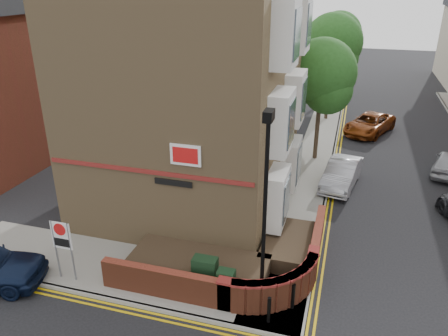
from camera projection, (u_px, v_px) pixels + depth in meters
ground at (201, 320)px, 13.30m from camera, size 120.00×120.00×0.00m
pavement_corner at (122, 270)px, 15.51m from camera, size 13.00×3.00×0.12m
pavement_main at (318, 147)px, 26.81m from camera, size 2.00×32.00×0.12m
kerb_side at (100, 297)px, 14.19m from camera, size 13.00×0.15×0.12m
kerb_main_near at (334, 148)px, 26.55m from camera, size 0.15×32.00×0.12m
yellow_lines_side at (96, 303)px, 13.99m from camera, size 13.00×0.28×0.01m
yellow_lines_main at (339, 150)px, 26.51m from camera, size 0.28×32.00×0.01m
corner_building at (197, 64)px, 18.58m from camera, size 8.95×10.40×13.60m
garden_wall at (224, 272)px, 15.49m from camera, size 6.80×6.00×1.20m
lamppost at (265, 213)px, 12.60m from camera, size 0.25×0.50×6.30m
utility_cabinet_large at (205, 274)px, 14.23m from camera, size 0.80×0.45×1.20m
utility_cabinet_small at (226, 285)px, 13.78m from camera, size 0.55×0.40×1.10m
bollard_near at (269, 310)px, 12.90m from camera, size 0.11×0.11×0.90m
bollard_far at (293, 296)px, 13.45m from camera, size 0.11×0.11×0.90m
zone_sign at (62, 240)px, 14.38m from camera, size 0.72×0.07×2.20m
tree_near at (322, 78)px, 23.24m from camera, size 3.64×3.65×6.70m
tree_mid at (333, 47)px, 30.07m from camera, size 4.03×4.03×7.42m
tree_far at (338, 37)px, 37.21m from camera, size 3.81×3.81×7.00m
traffic_light_assembly at (337, 74)px, 33.52m from camera, size 0.20×0.16×4.20m
silver_car_near at (342, 174)px, 21.67m from camera, size 2.04×4.17×1.32m
red_car_main at (369, 124)px, 29.11m from camera, size 3.78×5.13×1.29m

